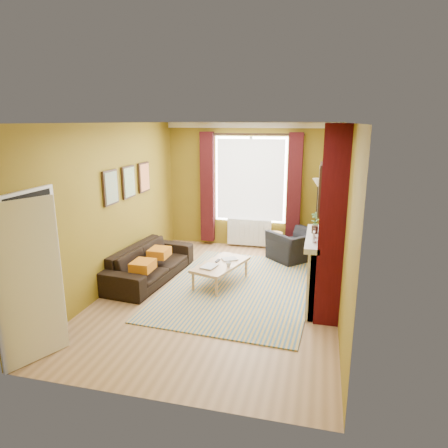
{
  "coord_description": "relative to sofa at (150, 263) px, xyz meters",
  "views": [
    {
      "loc": [
        1.56,
        -6.04,
        2.83
      ],
      "look_at": [
        0.0,
        0.25,
        1.15
      ],
      "focal_mm": 32.0,
      "sensor_mm": 36.0,
      "label": 1
    }
  ],
  "objects": [
    {
      "name": "wicker_stool",
      "position": [
        2.03,
        2.07,
        -0.08
      ],
      "size": [
        0.47,
        0.47,
        0.45
      ],
      "rotation": [
        0.0,
        0.0,
        0.39
      ],
      "color": "#A87A48",
      "rests_on": "ground"
    },
    {
      "name": "coffee_table",
      "position": [
        1.32,
        0.07,
        0.04
      ],
      "size": [
        0.9,
        1.28,
        0.39
      ],
      "rotation": [
        0.0,
        0.0,
        -0.3
      ],
      "color": "tan",
      "rests_on": "ground"
    },
    {
      "name": "room_walls",
      "position": [
        2.06,
        -0.06,
        1.08
      ],
      "size": [
        3.82,
        5.54,
        2.83
      ],
      "color": "olive",
      "rests_on": "ground"
    },
    {
      "name": "mug",
      "position": [
        1.5,
        -0.07,
        0.13
      ],
      "size": [
        0.13,
        0.13,
        0.09
      ],
      "primitive_type": "imported",
      "rotation": [
        0.0,
        0.0,
        -0.48
      ],
      "color": "#999999",
      "rests_on": "coffee_table"
    },
    {
      "name": "book_a",
      "position": [
        1.07,
        -0.14,
        0.1
      ],
      "size": [
        0.29,
        0.35,
        0.03
      ],
      "primitive_type": "imported",
      "rotation": [
        0.0,
        0.0,
        -0.22
      ],
      "color": "#999999",
      "rests_on": "coffee_table"
    },
    {
      "name": "book_b",
      "position": [
        1.38,
        0.38,
        0.09
      ],
      "size": [
        0.34,
        0.31,
        0.02
      ],
      "primitive_type": "imported",
      "rotation": [
        0.0,
        0.0,
        -1.03
      ],
      "color": "#999999",
      "rests_on": "coffee_table"
    },
    {
      "name": "tv_remote",
      "position": [
        1.24,
        0.16,
        0.09
      ],
      "size": [
        0.06,
        0.15,
        0.02
      ],
      "rotation": [
        0.0,
        0.0,
        -0.13
      ],
      "color": "#28272A",
      "rests_on": "coffee_table"
    },
    {
      "name": "striped_rug",
      "position": [
        1.67,
        -0.03,
        -0.3
      ],
      "size": [
        2.66,
        3.55,
        0.02
      ],
      "rotation": [
        0.0,
        0.0,
        -0.06
      ],
      "color": "#32608C",
      "rests_on": "ground"
    },
    {
      "name": "armchair",
      "position": [
        2.51,
        1.68,
        0.01
      ],
      "size": [
        1.27,
        1.27,
        0.62
      ],
      "primitive_type": "imported",
      "rotation": [
        0.0,
        0.0,
        3.96
      ],
      "color": "black",
      "rests_on": "ground"
    },
    {
      "name": "ground",
      "position": [
        1.42,
        -0.33,
        -0.31
      ],
      "size": [
        5.5,
        5.5,
        0.0
      ],
      "primitive_type": "plane",
      "color": "olive",
      "rests_on": "ground"
    },
    {
      "name": "sofa",
      "position": [
        0.0,
        0.0,
        0.0
      ],
      "size": [
        1.02,
        2.16,
        0.61
      ],
      "primitive_type": "imported",
      "rotation": [
        0.0,
        0.0,
        1.47
      ],
      "color": "black",
      "rests_on": "ground"
    },
    {
      "name": "floor_lamp",
      "position": [
        2.9,
        2.07,
        1.01
      ],
      "size": [
        0.28,
        0.28,
        1.67
      ],
      "rotation": [
        0.0,
        0.0,
        0.15
      ],
      "color": "black",
      "rests_on": "ground"
    }
  ]
}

